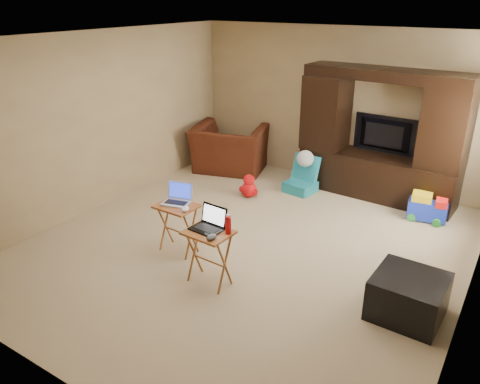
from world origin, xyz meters
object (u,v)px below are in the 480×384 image
Objects in this scene: tray_table_right at (209,258)px; mouse_left at (185,209)px; tray_table_left at (178,228)px; plush_toy at (249,186)px; laptop_right at (206,220)px; child_rocker at (301,175)px; laptop_left at (176,195)px; push_toy at (428,207)px; water_bottle at (228,225)px; recliner at (230,148)px; ottoman at (408,296)px; television at (383,136)px; mouse_right at (212,237)px; entertainment_center at (381,135)px.

tray_table_right is 0.69m from mouse_left.
tray_table_right reaches higher than tray_table_left.
plush_toy is 2.98× the size of mouse_left.
laptop_right reaches higher than tray_table_right.
laptop_left reaches higher than child_rocker.
push_toy is 3.38m from laptop_right.
mouse_left is (-0.54, 0.29, 0.33)m from tray_table_right.
push_toy is 2.70× the size of water_bottle.
recliner is at bearing 168.06° from push_toy.
ottoman is (0.32, -2.31, 0.02)m from push_toy.
recliner is 2.13× the size of child_rocker.
television is 1.90× the size of push_toy.
television is 3.54m from tray_table_left.
laptop_left is at bearing 162.28° from water_bottle.
plush_toy is at bearing 115.21° from laptop_right.
television is 7.78× the size of mouse_right.
laptop_right is (0.84, -2.23, 0.56)m from plush_toy.
television reaches higher than tray_table_left.
recliner is at bearing -171.08° from entertainment_center.
tray_table_right reaches higher than child_rocker.
tray_table_right is at bearing -99.21° from entertainment_center.
mouse_left reaches higher than tray_table_right.
tray_table_right reaches higher than ottoman.
entertainment_center is at bearing 48.75° from laptop_left.
mouse_left is at bearing -80.18° from plush_toy.
tray_table_right is (0.73, -0.36, 0.01)m from tray_table_left.
recliner is 3.78m from mouse_right.
laptop_left is (-2.72, -0.21, 0.52)m from ottoman.
tray_table_right is at bearing -127.98° from push_toy.
television reaches higher than mouse_right.
recliner reaches higher than child_rocker.
child_rocker is (1.52, -0.25, -0.11)m from recliner.
plush_toy is 3.29m from ottoman.
laptop_left is 0.98× the size of laptop_right.
mouse_right reaches higher than plush_toy.
water_bottle is at bearing -14.63° from tray_table_left.
tray_table_right is 1.91× the size of laptop_right.
recliner is 1.54m from child_rocker.
laptop_left is at bearing -142.14° from push_toy.
recliner is (-2.57, -0.39, -0.54)m from television.
water_bottle is (-1.45, -2.82, 0.53)m from push_toy.
ottoman is at bearing 6.97° from tray_table_left.
tray_table_right is (-0.76, -3.36, -0.66)m from entertainment_center.
recliner reaches higher than plush_toy.
tray_table_right is (0.29, -2.87, 0.02)m from child_rocker.
push_toy is (2.53, 0.65, 0.01)m from plush_toy.
television is 2.65m from recliner.
tray_table_left is at bearing -85.47° from plush_toy.
mouse_right is 0.66× the size of water_bottle.
entertainment_center is at bearing 67.18° from mouse_left.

